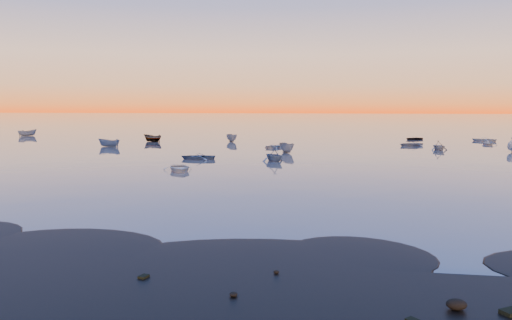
# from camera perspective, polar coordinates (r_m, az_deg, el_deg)

# --- Properties ---
(ground) EXTENTS (600.00, 600.00, 0.00)m
(ground) POSITION_cam_1_polar(r_m,az_deg,el_deg) (123.75, 5.06, 3.11)
(ground) COLOR #6F635C
(ground) RESTS_ON ground
(mud_lobes) EXTENTS (140.00, 6.00, 0.07)m
(mud_lobes) POSITION_cam_1_polar(r_m,az_deg,el_deg) (24.70, -11.09, -9.71)
(mud_lobes) COLOR black
(mud_lobes) RESTS_ON ground
(moored_fleet) EXTENTS (124.00, 58.00, 1.20)m
(moored_fleet) POSITION_cam_1_polar(r_m,az_deg,el_deg) (77.03, 2.71, 1.23)
(moored_fleet) COLOR silver
(moored_fleet) RESTS_ON ground
(boat_near_left) EXTENTS (4.54, 3.37, 1.05)m
(boat_near_left) POSITION_cam_1_polar(r_m,az_deg,el_deg) (52.13, -8.75, -1.26)
(boat_near_left) COLOR silver
(boat_near_left) RESTS_ON ground
(boat_near_right) EXTENTS (3.62, 3.53, 1.22)m
(boat_near_right) POSITION_cam_1_polar(r_m,az_deg,el_deg) (60.71, 2.07, -0.13)
(boat_near_right) COLOR #3E5476
(boat_near_right) RESTS_ON ground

